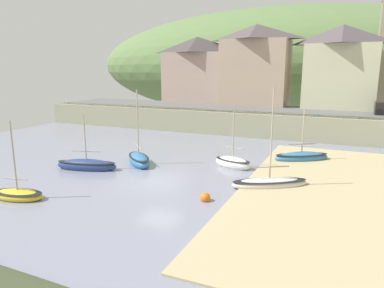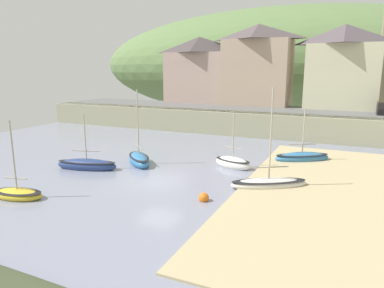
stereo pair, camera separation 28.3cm
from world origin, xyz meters
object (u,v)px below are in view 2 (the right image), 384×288
object	(u,v)px
waterfront_building_centre	(258,65)
sailboat_far_left	(17,194)
waterfront_building_right	(343,66)
sailboat_tall_mast	(139,160)
waterfront_building_left	(199,69)
mooring_buoy	(204,198)
sailboat_nearest_shore	(87,165)
fishing_boat_green	(233,163)
rowboat_small_beached	(302,157)
sailboat_white_hull	(269,183)

from	to	relation	value
waterfront_building_centre	sailboat_far_left	size ratio (longest dim) A/B	2.21
waterfront_building_right	sailboat_tall_mast	size ratio (longest dim) A/B	1.63
waterfront_building_left	mooring_buoy	world-z (taller)	waterfront_building_left
sailboat_nearest_shore	waterfront_building_right	bearing A→B (deg)	44.63
waterfront_building_right	sailboat_tall_mast	bearing A→B (deg)	-119.32
fishing_boat_green	sailboat_tall_mast	bearing A→B (deg)	-145.60
waterfront_building_right	sailboat_nearest_shore	size ratio (longest dim) A/B	2.05
waterfront_building_right	sailboat_tall_mast	world-z (taller)	waterfront_building_right
fishing_boat_green	sailboat_tall_mast	world-z (taller)	sailboat_tall_mast
sailboat_nearest_shore	sailboat_tall_mast	bearing A→B (deg)	31.55
fishing_boat_green	sailboat_far_left	xyz separation A→B (m)	(-8.72, -10.53, -0.09)
waterfront_building_right	sailboat_tall_mast	distance (m)	26.50
waterfront_building_centre	waterfront_building_right	world-z (taller)	waterfront_building_centre
sailboat_far_left	rowboat_small_beached	world-z (taller)	sailboat_far_left
fishing_boat_green	sailboat_nearest_shore	bearing A→B (deg)	-135.50
waterfront_building_left	rowboat_small_beached	xyz separation A→B (m)	(15.54, -16.66, -6.40)
waterfront_building_right	sailboat_white_hull	xyz separation A→B (m)	(-2.78, -23.64, -6.80)
rowboat_small_beached	waterfront_building_centre	bearing A→B (deg)	82.84
waterfront_building_centre	sailboat_far_left	xyz separation A→B (m)	(-5.15, -30.92, -7.06)
waterfront_building_left	waterfront_building_centre	distance (m)	7.76
fishing_boat_green	mooring_buoy	size ratio (longest dim) A/B	7.27
fishing_boat_green	waterfront_building_centre	bearing A→B (deg)	117.61
waterfront_building_centre	sailboat_far_left	distance (m)	32.13
sailboat_nearest_shore	sailboat_far_left	bearing A→B (deg)	-100.77
waterfront_building_centre	sailboat_tall_mast	xyz separation A→B (m)	(-2.94, -22.35, -6.97)
sailboat_far_left	waterfront_building_right	bearing A→B (deg)	54.09
waterfront_building_left	fishing_boat_green	distance (m)	24.17
fishing_boat_green	sailboat_nearest_shore	distance (m)	10.16
waterfront_building_left	mooring_buoy	size ratio (longest dim) A/B	16.02
waterfront_building_centre	sailboat_white_hull	world-z (taller)	waterfront_building_centre
sailboat_nearest_shore	fishing_boat_green	bearing A→B (deg)	12.61
sailboat_far_left	sailboat_white_hull	bearing A→B (deg)	20.89
sailboat_white_hull	mooring_buoy	world-z (taller)	sailboat_white_hull
rowboat_small_beached	mooring_buoy	xyz separation A→B (m)	(-3.63, -10.54, -0.12)
sailboat_white_hull	sailboat_far_left	bearing A→B (deg)	-179.87
fishing_boat_green	sailboat_nearest_shore	world-z (taller)	sailboat_nearest_shore
fishing_boat_green	sailboat_white_hull	distance (m)	4.60
waterfront_building_centre	fishing_boat_green	xyz separation A→B (m)	(3.57, -20.39, -6.98)
sailboat_tall_mast	rowboat_small_beached	size ratio (longest dim) A/B	1.33
mooring_buoy	fishing_boat_green	bearing A→B (deg)	95.12
waterfront_building_left	sailboat_tall_mast	xyz separation A→B (m)	(4.80, -22.35, -6.37)
sailboat_white_hull	mooring_buoy	bearing A→B (deg)	-157.84
mooring_buoy	sailboat_far_left	bearing A→B (deg)	-158.25
fishing_boat_green	rowboat_small_beached	size ratio (longest dim) A/B	0.96
fishing_boat_green	sailboat_far_left	world-z (taller)	sailboat_far_left
waterfront_building_centre	sailboat_nearest_shore	xyz separation A→B (m)	(-5.50, -24.98, -7.00)
waterfront_building_left	sailboat_tall_mast	size ratio (longest dim) A/B	1.59
waterfront_building_right	fishing_boat_green	distance (m)	22.31
fishing_boat_green	sailboat_tall_mast	size ratio (longest dim) A/B	0.72
waterfront_building_centre	mooring_buoy	distance (m)	28.42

